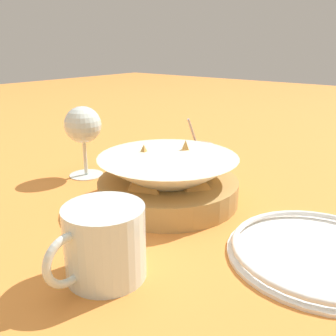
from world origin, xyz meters
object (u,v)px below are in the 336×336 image
at_px(sauce_cup, 198,154).
at_px(side_plate, 319,252).
at_px(food_basket, 168,181).
at_px(beer_mug, 104,245).
at_px(wine_glass, 83,127).

distance_m(sauce_cup, side_plate, 0.40).
bearing_deg(side_plate, food_basket, -94.16).
bearing_deg(beer_mug, food_basket, -159.65).
relative_size(food_basket, beer_mug, 1.85).
relative_size(sauce_cup, side_plate, 0.47).
relative_size(food_basket, side_plate, 1.03).
distance_m(sauce_cup, beer_mug, 0.44).
height_order(wine_glass, beer_mug, wine_glass).
bearing_deg(food_basket, beer_mug, 20.35).
xyz_separation_m(sauce_cup, side_plate, (0.22, 0.33, -0.02)).
relative_size(wine_glass, side_plate, 0.61).
bearing_deg(sauce_cup, beer_mug, 20.41).
xyz_separation_m(sauce_cup, wine_glass, (0.20, -0.14, 0.07)).
relative_size(sauce_cup, wine_glass, 0.77).
relative_size(food_basket, wine_glass, 1.68).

